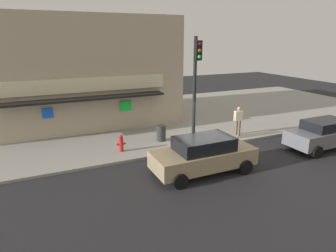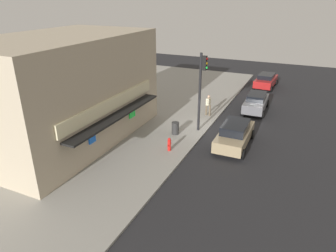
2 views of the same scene
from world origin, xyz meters
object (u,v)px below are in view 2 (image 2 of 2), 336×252
fire_hydrant (169,144)px  parked_car_grey (256,102)px  parked_car_red (266,80)px  traffic_light (201,83)px  pedestrian (208,104)px  parked_car_tan (235,134)px  trash_can (175,128)px

fire_hydrant → parked_car_grey: (10.07, -3.65, 0.25)m
fire_hydrant → parked_car_red: parked_car_red is taller
parked_car_grey → parked_car_red: parked_car_grey is taller
traffic_light → pedestrian: traffic_light is taller
parked_car_grey → pedestrian: bearing=133.0°
parked_car_tan → parked_car_red: 15.37m
parked_car_grey → fire_hydrant: bearing=160.1°
pedestrian → fire_hydrant: bearing=177.2°
trash_can → parked_car_tan: 4.21m
traffic_light → trash_can: 3.68m
traffic_light → pedestrian: size_ratio=3.24×
pedestrian → parked_car_grey: pedestrian is taller
traffic_light → parked_car_tan: size_ratio=1.24×
trash_can → parked_car_red: size_ratio=0.20×
pedestrian → trash_can: bearing=167.6°
fire_hydrant → parked_car_red: bearing=-10.5°
parked_car_tan → parked_car_red: parked_car_tan is taller
trash_can → parked_car_grey: (7.58, -4.31, 0.23)m
pedestrian → parked_car_tan: bearing=-143.2°
fire_hydrant → pedestrian: size_ratio=0.50×
fire_hydrant → trash_can: bearing=14.8°
trash_can → parked_car_red: 16.08m
parked_car_grey → parked_car_red: bearing=2.3°
parked_car_grey → trash_can: bearing=150.4°
trash_can → pedestrian: 4.63m
pedestrian → parked_car_red: (11.09, -3.00, -0.32)m
fire_hydrant → parked_car_grey: size_ratio=0.20×
traffic_light → parked_car_tan: traffic_light is taller
parked_car_red → pedestrian: bearing=164.9°
fire_hydrant → parked_car_red: (18.06, -3.33, 0.22)m
traffic_light → fire_hydrant: size_ratio=6.43×
traffic_light → pedestrian: 4.11m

